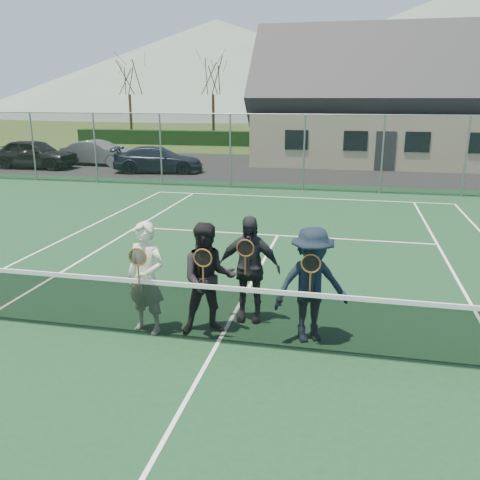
{
  "coord_description": "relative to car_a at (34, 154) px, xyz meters",
  "views": [
    {
      "loc": [
        1.83,
        -6.82,
        3.66
      ],
      "look_at": [
        0.02,
        1.5,
        1.25
      ],
      "focal_mm": 38.0,
      "sensor_mm": 36.0,
      "label": 1
    }
  ],
  "objects": [
    {
      "name": "hedge_row",
      "position": [
        14.49,
        14.8,
        -0.22
      ],
      "size": [
        40.0,
        1.2,
        1.1
      ],
      "primitive_type": "cube",
      "color": "black",
      "rests_on": "ground"
    },
    {
      "name": "clubhouse",
      "position": [
        18.49,
        6.8,
        3.22
      ],
      "size": [
        15.6,
        8.2,
        7.7
      ],
      "color": "beige",
      "rests_on": "ground"
    },
    {
      "name": "hill_centre",
      "position": [
        34.49,
        77.8,
        10.23
      ],
      "size": [
        120.0,
        120.0,
        22.0
      ],
      "primitive_type": "cone",
      "color": "slate",
      "rests_on": "ground"
    },
    {
      "name": "car_c",
      "position": [
        6.95,
        -0.09,
        -0.12
      ],
      "size": [
        4.65,
        2.48,
        1.28
      ],
      "primitive_type": "imported",
      "rotation": [
        0.0,
        0.0,
        1.73
      ],
      "color": "#1A1F34",
      "rests_on": "ground"
    },
    {
      "name": "tarmac_carpark",
      "position": [
        10.49,
        2.8,
        -0.76
      ],
      "size": [
        40.0,
        12.0,
        0.01
      ],
      "primitive_type": "cube",
      "color": "black",
      "rests_on": "ground"
    },
    {
      "name": "tree_b",
      "position": [
        5.49,
        15.8,
        5.03
      ],
      "size": [
        3.2,
        3.2,
        7.77
      ],
      "color": "#351E13",
      "rests_on": "ground"
    },
    {
      "name": "player_a",
      "position": [
        13.29,
        -17.02,
        0.16
      ],
      "size": [
        0.73,
        0.56,
        1.8
      ],
      "color": "silver",
      "rests_on": "court_surface"
    },
    {
      "name": "court_surface",
      "position": [
        14.49,
        -17.2,
        -0.76
      ],
      "size": [
        30.0,
        30.0,
        0.02
      ],
      "primitive_type": "cube",
      "color": "#14381E",
      "rests_on": "ground"
    },
    {
      "name": "player_d",
      "position": [
        15.85,
        -16.78,
        0.15
      ],
      "size": [
        1.34,
        1.09,
        1.8
      ],
      "color": "black",
      "rests_on": "court_surface"
    },
    {
      "name": "ground",
      "position": [
        14.49,
        2.8,
        -0.77
      ],
      "size": [
        220.0,
        220.0,
        0.0
      ],
      "primitive_type": "plane",
      "color": "#334D1B",
      "rests_on": "ground"
    },
    {
      "name": "tree_c",
      "position": [
        16.49,
        15.8,
        5.03
      ],
      "size": [
        3.2,
        3.2,
        7.77
      ],
      "color": "#331F12",
      "rests_on": "ground"
    },
    {
      "name": "player_c",
      "position": [
        14.77,
        -16.23,
        0.16
      ],
      "size": [
        1.07,
        0.52,
        1.8
      ],
      "color": "#26262B",
      "rests_on": "court_surface"
    },
    {
      "name": "tree_a",
      "position": [
        -1.51,
        15.8,
        5.03
      ],
      "size": [
        3.2,
        3.2,
        7.77
      ],
      "color": "#3C2816",
      "rests_on": "ground"
    },
    {
      "name": "court_markings",
      "position": [
        14.49,
        -17.2,
        -0.74
      ],
      "size": [
        11.03,
        23.83,
        0.01
      ],
      "color": "white",
      "rests_on": "court_surface"
    },
    {
      "name": "tennis_net",
      "position": [
        14.49,
        -17.2,
        -0.23
      ],
      "size": [
        11.68,
        0.08,
        1.1
      ],
      "color": "slate",
      "rests_on": "ground"
    },
    {
      "name": "hill_west",
      "position": [
        -10.51,
        77.8,
        8.23
      ],
      "size": [
        110.0,
        110.0,
        18.0
      ],
      "primitive_type": "cone",
      "color": "slate",
      "rests_on": "ground"
    },
    {
      "name": "perimeter_fence",
      "position": [
        14.49,
        -3.7,
        0.76
      ],
      "size": [
        30.07,
        0.07,
        3.02
      ],
      "color": "slate",
      "rests_on": "ground"
    },
    {
      "name": "car_b",
      "position": [
        2.69,
        1.91,
        -0.1
      ],
      "size": [
        4.16,
        1.76,
        1.34
      ],
      "primitive_type": "imported",
      "rotation": [
        0.0,
        0.0,
        1.48
      ],
      "color": "gray",
      "rests_on": "ground"
    },
    {
      "name": "player_b",
      "position": [
        14.25,
        -16.85,
        0.15
      ],
      "size": [
        1.06,
        0.94,
        1.8
      ],
      "color": "black",
      "rests_on": "court_surface"
    },
    {
      "name": "car_a",
      "position": [
        0.0,
        0.0,
        0.0
      ],
      "size": [
        4.52,
        1.88,
        1.53
      ],
      "primitive_type": "imported",
      "rotation": [
        0.0,
        0.0,
        1.56
      ],
      "color": "black",
      "rests_on": "ground"
    }
  ]
}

